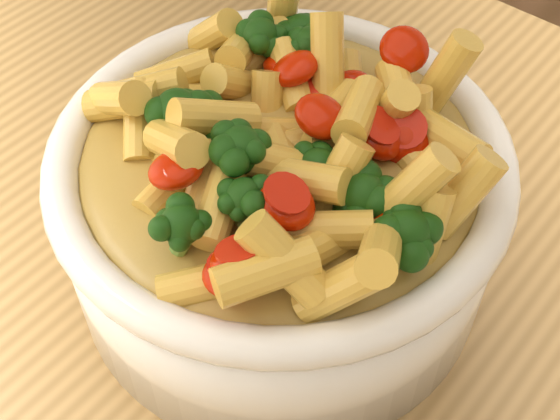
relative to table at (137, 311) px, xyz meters
The scene contains 3 objects.
table is the anchor object (origin of this frame).
serving_bowl 0.20m from the table, 24.93° to the left, with size 0.26×0.26×0.11m.
pasta_salad 0.26m from the table, 24.93° to the left, with size 0.21×0.21×0.05m.
Camera 1 is at (0.30, -0.18, 1.32)m, focal length 50.00 mm.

